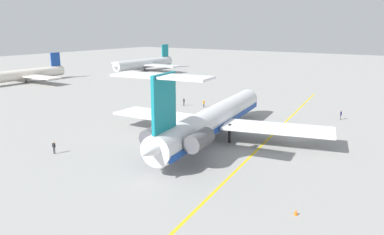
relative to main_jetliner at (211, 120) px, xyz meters
The scene contains 10 objects.
ground 13.02m from the main_jetliner, 59.15° to the right, with size 396.58×396.58×0.00m, color gray.
main_jetliner is the anchor object (origin of this frame).
airliner_mid_right 81.79m from the main_jetliner, 75.63° to the left, with size 28.54×28.12×8.56m.
airliner_far_right 95.54m from the main_jetliner, 46.82° to the left, with size 32.29×31.81×9.69m.
ground_crew_near_nose 28.14m from the main_jetliner, 28.90° to the right, with size 0.45×0.29×1.78m.
ground_crew_near_tail 24.44m from the main_jetliner, 34.25° to the left, with size 0.33×0.30×1.64m.
ground_crew_portside 22.73m from the main_jetliner, 140.22° to the left, with size 0.29×0.38×1.76m.
ground_crew_starboard 26.19m from the main_jetliner, 43.75° to the left, with size 0.27×0.43×1.71m.
safety_cone_nose 24.93m from the main_jetliner, 130.65° to the right, with size 0.40×0.40×0.55m, color #EA590F.
taxiway_centreline 8.46m from the main_jetliner, 81.74° to the right, with size 99.15×0.36×0.01m, color gold.
Camera 1 is at (-54.59, -17.65, 16.96)m, focal length 35.56 mm.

